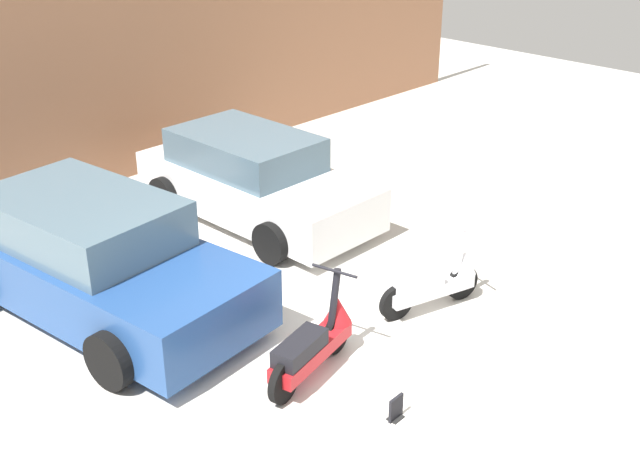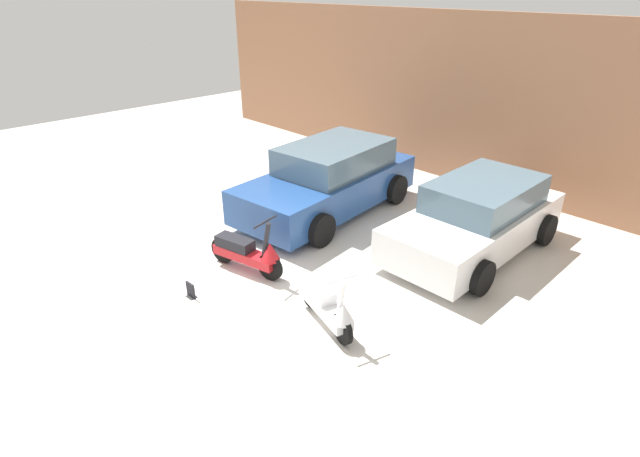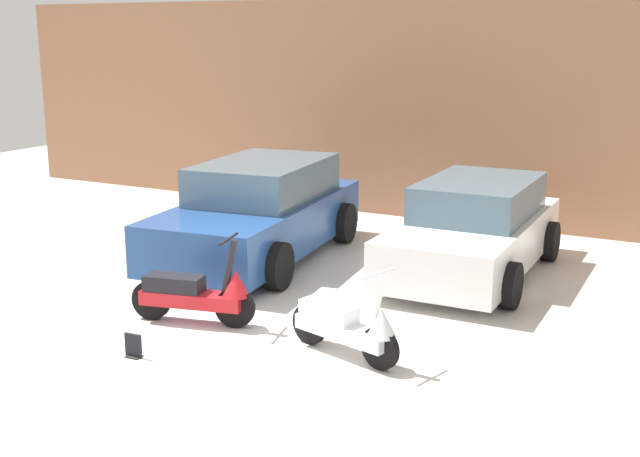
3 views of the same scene
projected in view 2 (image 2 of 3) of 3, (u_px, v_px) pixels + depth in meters
ground_plane at (241, 313)px, 7.50m from camera, size 28.00×28.00×0.00m
wall_back at (499, 107)px, 11.11m from camera, size 19.60×0.12×3.92m
scooter_front_left at (248, 252)px, 8.41m from camera, size 1.51×0.66×1.07m
scooter_front_right at (327, 305)px, 7.08m from camera, size 1.41×0.66×1.01m
car_rear_left at (329, 180)px, 10.60m from camera, size 2.41×4.41×1.44m
car_rear_center at (477, 218)px, 9.03m from camera, size 1.92×3.89×1.31m
placard_near_left_scooter at (191, 291)px, 7.83m from camera, size 0.20×0.13×0.26m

